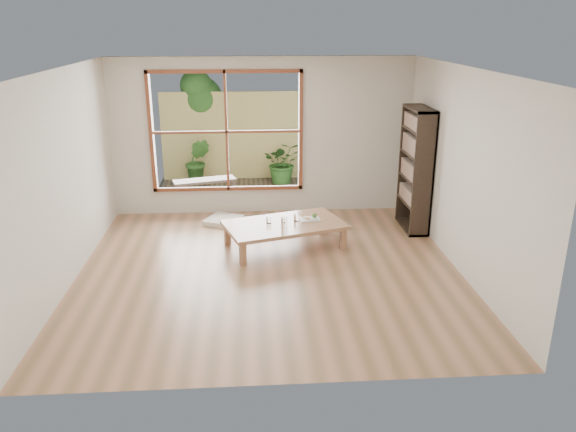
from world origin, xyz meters
name	(u,v)px	position (x,y,z in m)	size (l,w,h in m)	color
ground	(269,270)	(0.00, 0.00, 0.00)	(5.00, 5.00, 0.00)	tan
low_table	(285,226)	(0.25, 0.79, 0.32)	(1.88, 1.40, 0.37)	tan
floor_cushion	(224,220)	(-0.67, 1.90, 0.04)	(0.53, 0.53, 0.08)	silver
bookshelf	(415,170)	(2.33, 1.45, 0.96)	(0.31, 0.86, 1.91)	#32251B
glass_tall	(284,222)	(0.24, 0.62, 0.45)	(0.09, 0.09, 0.16)	silver
glass_mid	(296,217)	(0.43, 0.87, 0.42)	(0.08, 0.08, 0.11)	silver
glass_short	(284,219)	(0.25, 0.85, 0.41)	(0.07, 0.07, 0.09)	silver
glass_small	(269,220)	(0.03, 0.80, 0.41)	(0.07, 0.07, 0.09)	silver
food_tray	(311,218)	(0.65, 0.92, 0.39)	(0.31, 0.24, 0.09)	white
deck	(231,193)	(-0.60, 3.56, 0.00)	(2.80, 2.00, 0.05)	#3D342C
garden_bench	(205,183)	(-1.07, 3.19, 0.32)	(1.18, 0.62, 0.36)	#32251B
bamboo_fence	(231,136)	(-0.60, 4.56, 0.90)	(2.80, 0.06, 1.80)	tan
shrub_right	(283,162)	(0.43, 4.11, 0.45)	(0.77, 0.67, 0.86)	#28561F
shrub_left	(198,161)	(-1.27, 4.27, 0.47)	(0.49, 0.40, 0.89)	#28561F
garden_tree	(197,99)	(-1.28, 4.86, 1.63)	(1.04, 0.85, 2.22)	#4C3D2D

